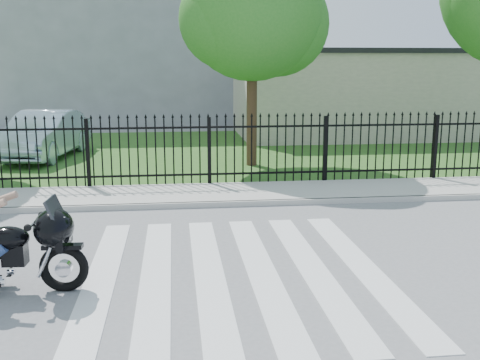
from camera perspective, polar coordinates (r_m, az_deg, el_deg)
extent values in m
plane|color=slate|center=(8.64, -0.47, -9.37)|extent=(120.00, 120.00, 0.00)
cube|color=#ADAAA3|center=(13.40, -2.82, -1.44)|extent=(40.00, 2.00, 0.12)
cube|color=#ADAAA3|center=(12.43, -2.50, -2.48)|extent=(40.00, 0.12, 0.12)
cube|color=#27561D|center=(20.27, -4.21, 2.92)|extent=(40.00, 12.00, 0.02)
cube|color=black|center=(14.31, -3.11, 0.60)|extent=(26.00, 0.04, 0.05)
cube|color=black|center=(14.13, -3.17, 5.38)|extent=(26.00, 0.04, 0.05)
cylinder|color=#382316|center=(17.21, 1.21, 8.31)|extent=(0.32, 0.32, 4.16)
sphere|color=#287120|center=(17.25, 1.25, 16.96)|extent=(4.20, 4.20, 4.20)
cube|color=beige|center=(25.31, 11.51, 8.44)|extent=(10.00, 6.00, 3.50)
cube|color=black|center=(25.28, 11.68, 12.62)|extent=(10.20, 6.20, 0.20)
cube|color=#9A9BA2|center=(34.20, -10.74, 16.40)|extent=(15.00, 10.00, 12.00)
torus|color=black|center=(8.25, -17.45, -8.55)|extent=(0.69, 0.17, 0.69)
ellipsoid|color=black|center=(8.33, -22.62, -5.50)|extent=(0.64, 0.44, 0.33)
ellipsoid|color=black|center=(8.10, -18.38, -4.64)|extent=(0.58, 0.75, 0.54)
imported|color=silver|center=(19.78, -19.27, 4.38)|extent=(2.41, 4.94, 1.56)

